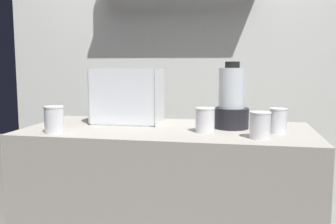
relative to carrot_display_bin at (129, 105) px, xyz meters
name	(u,v)px	position (x,y,z in m)	size (l,w,h in m)	color
counter	(168,215)	(0.24, -0.13, -0.55)	(1.40, 0.64, 0.90)	#9E998E
back_wall_unit	(189,56)	(0.23, 0.64, 0.27)	(2.60, 0.24, 2.50)	silver
carrot_display_bin	(129,105)	(0.00, 0.00, 0.00)	(0.35, 0.23, 0.29)	white
blender_pitcher	(232,102)	(0.54, -0.07, 0.04)	(0.17, 0.17, 0.33)	black
juice_cup_carrot_far_left	(54,121)	(-0.25, -0.35, -0.04)	(0.09, 0.09, 0.12)	white
juice_cup_carrot_left	(205,121)	(0.43, -0.21, -0.04)	(0.09, 0.09, 0.11)	white
juice_cup_carrot_middle	(260,126)	(0.67, -0.31, -0.04)	(0.09, 0.09, 0.11)	white
juice_cup_beet_right	(278,123)	(0.76, -0.18, -0.04)	(0.08, 0.08, 0.12)	white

